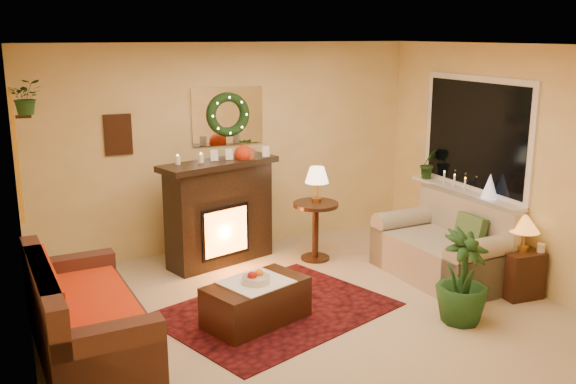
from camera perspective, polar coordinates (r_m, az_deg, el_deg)
name	(u,v)px	position (r m, az deg, el deg)	size (l,w,h in m)	color
floor	(302,311)	(6.52, 1.25, -10.54)	(5.00, 5.00, 0.00)	beige
ceiling	(304,45)	(5.94, 1.39, 12.94)	(5.00, 5.00, 0.00)	white
wall_back	(228,147)	(8.16, -5.37, 3.96)	(5.00, 5.00, 0.00)	#EFD88C
wall_front	(451,259)	(4.25, 14.26, -5.76)	(5.00, 5.00, 0.00)	#EFD88C
wall_left	(20,213)	(5.56, -22.75, -1.77)	(4.50, 4.50, 0.00)	#EFD88C
wall_right	(508,164)	(7.48, 18.97, 2.37)	(4.50, 4.50, 0.00)	#EFD88C
area_rug	(276,310)	(6.53, -1.11, -10.46)	(2.16, 1.62, 0.01)	maroon
sofa	(87,304)	(5.88, -17.43, -9.48)	(0.84, 1.92, 0.82)	#4A2C19
red_throw	(82,297)	(5.98, -17.81, -8.85)	(0.79, 1.29, 0.02)	red
fireplace	(220,218)	(7.72, -6.09, -2.33)	(1.29, 0.41, 1.18)	black
poinsettia	(244,155)	(7.66, -3.96, 3.34)	(0.22, 0.22, 0.22)	#BB250A
mantel_candle_a	(178,164)	(7.41, -9.76, 2.50)	(0.06, 0.06, 0.18)	white
mantel_candle_b	(201,162)	(7.45, -7.73, 2.64)	(0.06, 0.06, 0.19)	#FFF4C9
mantel_mirror	(228,116)	(8.08, -5.39, 6.74)	(0.92, 0.02, 0.72)	white
wreath	(229,115)	(8.04, -5.30, 6.85)	(0.55, 0.55, 0.11)	#194719
wall_art	(118,135)	(7.79, -14.87, 4.95)	(0.32, 0.03, 0.48)	#381E11
gold_mirror	(16,152)	(5.76, -23.05, 3.31)	(0.03, 0.84, 1.00)	gold
hanging_plant	(28,114)	(6.48, -22.13, 6.42)	(0.33, 0.28, 0.36)	#194719
loveseat	(442,242)	(7.43, 13.52, -4.37)	(0.89, 1.53, 0.89)	#B2A292
window_frame	(476,135)	(7.84, 16.33, 4.91)	(0.03, 1.86, 1.36)	white
window_glass	(475,135)	(7.83, 16.25, 4.91)	(0.02, 1.70, 1.22)	black
window_sill	(464,192)	(7.90, 15.41, 0.01)	(0.22, 1.86, 0.04)	white
mini_tree	(490,186)	(7.54, 17.50, 0.54)	(0.18, 0.18, 0.27)	white
sill_plant	(428,164)	(8.39, 12.37, 2.48)	(0.28, 0.22, 0.50)	black
side_table_round	(315,234)	(7.84, 2.45, -3.73)	(0.55, 0.55, 0.72)	#542713
lamp_cream	(317,189)	(7.73, 2.57, 0.28)	(0.29, 0.29, 0.44)	#FFE8AE
end_table_square	(518,271)	(7.22, 19.75, -6.61)	(0.40, 0.40, 0.50)	black
lamp_tiffany	(525,228)	(7.06, 20.29, -3.04)	(0.30, 0.30, 0.44)	#FFAC3D
coffee_table	(256,302)	(6.21, -2.85, -9.75)	(0.97, 0.54, 0.41)	#46281D
fruit_bowl	(256,279)	(6.10, -2.85, -7.77)	(0.26, 0.26, 0.06)	beige
floor_palm	(463,278)	(6.35, 15.29, -7.36)	(1.52, 1.52, 2.71)	#26592B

